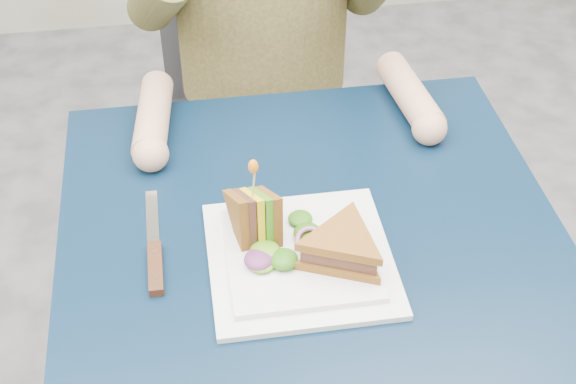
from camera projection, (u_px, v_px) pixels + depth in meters
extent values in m
cube|color=black|center=(313.00, 242.00, 1.20)|extent=(0.75, 0.75, 0.03)
cylinder|color=#595B5E|center=(128.00, 276.00, 1.64)|extent=(0.04, 0.04, 0.70)
cylinder|color=#595B5E|center=(431.00, 243.00, 1.71)|extent=(0.04, 0.04, 0.70)
cube|color=#47474C|center=(264.00, 139.00, 1.82)|extent=(0.42, 0.40, 0.04)
cube|color=#47474C|center=(252.00, 2.00, 1.79)|extent=(0.42, 0.03, 0.46)
cylinder|color=#47474C|center=(198.00, 273.00, 1.83)|extent=(0.02, 0.02, 0.43)
cylinder|color=#47474C|center=(352.00, 256.00, 1.87)|extent=(0.02, 0.02, 0.43)
cylinder|color=#47474C|center=(189.00, 178.00, 2.08)|extent=(0.02, 0.02, 0.43)
cylinder|color=#47474C|center=(325.00, 165.00, 2.12)|extent=(0.02, 0.02, 0.43)
cylinder|color=tan|center=(153.00, 117.00, 1.36)|extent=(0.08, 0.20, 0.06)
sphere|color=tan|center=(151.00, 154.00, 1.29)|extent=(0.06, 0.06, 0.06)
cylinder|color=tan|center=(410.00, 94.00, 1.41)|extent=(0.08, 0.20, 0.06)
sphere|color=tan|center=(429.00, 128.00, 1.34)|extent=(0.06, 0.06, 0.06)
cube|color=white|center=(300.00, 259.00, 1.14)|extent=(0.26, 0.26, 0.01)
cube|color=white|center=(300.00, 254.00, 1.14)|extent=(0.21, 0.21, 0.01)
cube|color=silver|center=(238.00, 288.00, 1.10)|extent=(0.03, 0.12, 0.00)
cube|color=silver|center=(227.00, 248.00, 1.16)|extent=(0.02, 0.02, 0.00)
cube|color=silver|center=(219.00, 237.00, 1.18)|extent=(0.01, 0.03, 0.00)
cube|color=silver|center=(222.00, 236.00, 1.18)|extent=(0.01, 0.03, 0.00)
cube|color=silver|center=(226.00, 235.00, 1.18)|extent=(0.01, 0.03, 0.00)
cube|color=silver|center=(229.00, 235.00, 1.18)|extent=(0.01, 0.03, 0.00)
cube|color=silver|center=(152.00, 221.00, 1.21)|extent=(0.02, 0.14, 0.00)
cube|color=black|center=(155.00, 268.00, 1.13)|extent=(0.02, 0.10, 0.01)
cylinder|color=silver|center=(154.00, 252.00, 1.14)|extent=(0.01, 0.01, 0.00)
cylinder|color=silver|center=(156.00, 278.00, 1.10)|extent=(0.01, 0.01, 0.00)
cylinder|color=tan|center=(254.00, 182.00, 1.09)|extent=(0.01, 0.01, 0.06)
ellipsoid|color=orange|center=(253.00, 167.00, 1.08)|extent=(0.01, 0.01, 0.02)
torus|color=#9E4C7A|center=(310.00, 240.00, 1.13)|extent=(0.04, 0.04, 0.02)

